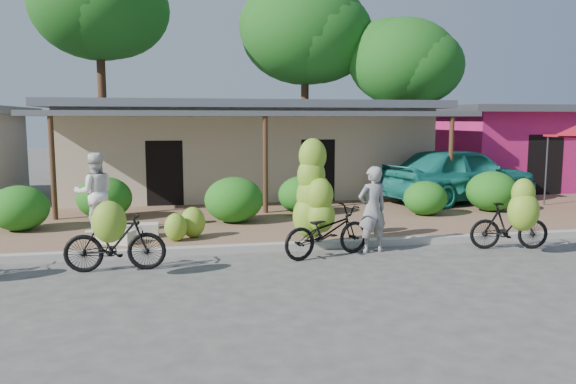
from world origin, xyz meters
name	(u,v)px	position (x,y,z in m)	size (l,w,h in m)	color
ground	(319,275)	(0.00, 0.00, 0.00)	(100.00, 100.00, 0.00)	#484643
sidewalk	(272,222)	(0.00, 5.00, 0.06)	(60.00, 6.00, 0.12)	#89614A
curb	(296,246)	(0.00, 2.00, 0.07)	(60.00, 0.25, 0.15)	#A8A399
shop_main	(245,148)	(0.00, 10.93, 1.72)	(13.00, 8.50, 3.35)	#C5AF95
shop_pink	(506,146)	(10.50, 10.99, 1.67)	(6.00, 6.00, 3.25)	#DE225F
tree_far_center	(94,4)	(-5.69, 16.11, 7.57)	(5.72, 5.64, 9.72)	#4C2F1E
tree_center_right	(301,31)	(3.31, 16.61, 6.80)	(5.98, 5.93, 9.07)	#4C2F1E
tree_near_right	(398,60)	(7.31, 14.61, 5.36)	(4.93, 4.79, 7.18)	#4C2F1E
hedge_0	(19,208)	(-6.10, 4.67, 0.66)	(1.38, 1.24, 1.07)	#206015
hedge_1	(104,198)	(-4.33, 5.92, 0.68)	(1.44, 1.29, 1.12)	#206015
hedge_2	(234,200)	(-1.02, 4.77, 0.70)	(1.49, 1.34, 1.16)	#206015
hedge_3	(303,195)	(0.98, 5.72, 0.65)	(1.36, 1.23, 1.06)	#206015
hedge_4	(425,198)	(4.24, 4.86, 0.59)	(1.21, 1.08, 0.94)	#206015
hedge_5	(492,191)	(6.41, 5.14, 0.69)	(1.47, 1.32, 1.15)	#206015
bike_left	(114,239)	(-3.55, 0.85, 0.62)	(1.81, 1.16, 1.38)	black
bike_center	(320,212)	(0.40, 1.52, 0.88)	(2.07, 1.50, 2.35)	black
bike_right	(514,220)	(4.41, 0.97, 0.67)	(1.72, 1.29, 1.57)	black
loose_banana_a	(176,227)	(-2.48, 2.78, 0.43)	(0.49, 0.41, 0.61)	#8EB02C
loose_banana_b	(193,222)	(-2.11, 3.09, 0.46)	(0.55, 0.47, 0.69)	#8EB02C
loose_banana_c	(374,219)	(2.05, 2.89, 0.43)	(0.50, 0.42, 0.62)	#8EB02C
sack_near	(139,231)	(-3.29, 3.36, 0.27)	(0.85, 0.40, 0.30)	beige
sack_far	(116,237)	(-3.73, 2.81, 0.26)	(0.75, 0.38, 0.28)	beige
vendor	(372,210)	(1.50, 1.47, 0.89)	(0.65, 0.43, 1.79)	gray
bystander	(95,193)	(-4.30, 4.10, 1.05)	(0.90, 0.70, 1.86)	white
teal_van	(460,174)	(6.39, 7.00, 1.01)	(2.09, 5.20, 1.77)	#1A786D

